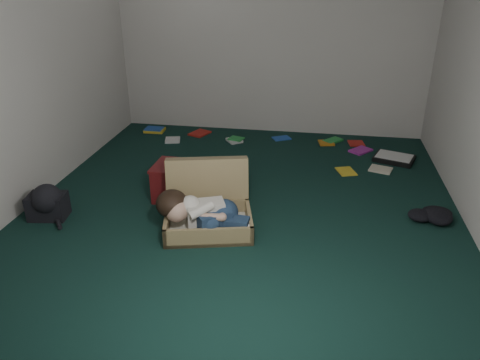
% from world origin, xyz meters
% --- Properties ---
extents(floor, '(4.50, 4.50, 0.00)m').
position_xyz_m(floor, '(0.00, 0.00, 0.00)').
color(floor, black).
rests_on(floor, ground).
extents(wall_back, '(4.50, 0.00, 4.50)m').
position_xyz_m(wall_back, '(0.00, 2.25, 1.30)').
color(wall_back, silver).
rests_on(wall_back, ground).
extents(wall_front, '(4.50, 0.00, 4.50)m').
position_xyz_m(wall_front, '(0.00, -2.25, 1.30)').
color(wall_front, silver).
rests_on(wall_front, ground).
extents(wall_left, '(0.00, 4.50, 4.50)m').
position_xyz_m(wall_left, '(-2.00, 0.00, 1.30)').
color(wall_left, silver).
rests_on(wall_left, ground).
extents(suitcase, '(0.88, 0.87, 0.54)m').
position_xyz_m(suitcase, '(-0.25, -0.34, 0.16)').
color(suitcase, '#937D51').
rests_on(suitcase, floor).
extents(person, '(0.82, 0.41, 0.33)m').
position_xyz_m(person, '(-0.26, -0.53, 0.21)').
color(person, silver).
rests_on(person, suitcase).
extents(maroon_bin, '(0.52, 0.41, 0.35)m').
position_xyz_m(maroon_bin, '(-0.62, 0.08, 0.18)').
color(maroon_bin, '#5D1214').
rests_on(maroon_bin, floor).
extents(backpack, '(0.45, 0.38, 0.25)m').
position_xyz_m(backpack, '(-1.70, -0.49, 0.12)').
color(backpack, black).
rests_on(backpack, floor).
extents(clothing_pile, '(0.44, 0.37, 0.13)m').
position_xyz_m(clothing_pile, '(1.70, 0.13, 0.07)').
color(clothing_pile, black).
rests_on(clothing_pile, floor).
extents(paper_tray, '(0.52, 0.45, 0.06)m').
position_xyz_m(paper_tray, '(1.56, 1.42, 0.03)').
color(paper_tray, black).
rests_on(paper_tray, floor).
extents(book_scatter, '(3.13, 1.21, 0.02)m').
position_xyz_m(book_scatter, '(0.23, 1.70, 0.01)').
color(book_scatter, yellow).
rests_on(book_scatter, floor).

